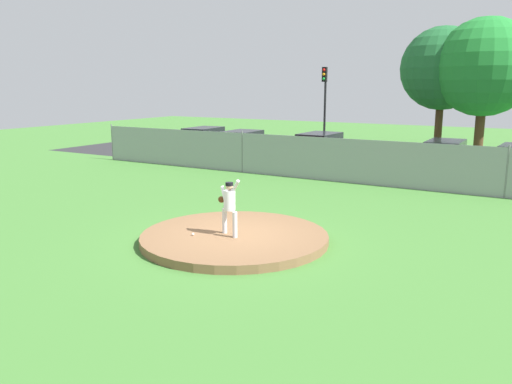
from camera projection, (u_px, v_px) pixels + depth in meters
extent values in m
plane|color=#427A33|center=(320.00, 201.00, 19.40)|extent=(80.00, 80.00, 0.00)
cube|color=#2B2B2D|center=(386.00, 170.00, 26.58)|extent=(44.00, 7.00, 0.01)
cylinder|color=brown|center=(235.00, 238.00, 14.31)|extent=(5.22, 5.22, 0.23)
cylinder|color=silver|center=(225.00, 221.00, 14.28)|extent=(0.13, 0.13, 0.71)
cylinder|color=silver|center=(235.00, 225.00, 13.85)|extent=(0.13, 0.13, 0.71)
cylinder|color=silver|center=(229.00, 200.00, 13.94)|extent=(0.32, 0.32, 0.55)
cylinder|color=silver|center=(235.00, 187.00, 13.77)|extent=(0.40, 0.25, 0.46)
cylinder|color=silver|center=(224.00, 194.00, 14.00)|extent=(0.29, 0.20, 0.46)
ellipsoid|color=#4C2D14|center=(221.00, 200.00, 14.13)|extent=(0.20, 0.12, 0.18)
sphere|color=tan|center=(229.00, 187.00, 13.86)|extent=(0.20, 0.20, 0.20)
cylinder|color=black|center=(229.00, 184.00, 13.84)|extent=(0.21, 0.21, 0.09)
sphere|color=white|center=(193.00, 234.00, 14.09)|extent=(0.07, 0.07, 0.07)
cube|color=gray|center=(357.00, 162.00, 22.58)|extent=(29.79, 0.03, 1.97)
cylinder|color=slate|center=(112.00, 142.00, 29.94)|extent=(0.07, 0.07, 2.07)
cylinder|color=slate|center=(242.00, 152.00, 25.52)|extent=(0.07, 0.07, 2.07)
cylinder|color=slate|center=(507.00, 172.00, 19.62)|extent=(0.07, 0.07, 2.07)
cube|color=silver|center=(444.00, 160.00, 25.12)|extent=(1.81, 4.78, 0.70)
cube|color=black|center=(445.00, 147.00, 24.99)|extent=(1.64, 2.64, 0.63)
cylinder|color=black|center=(449.00, 164.00, 26.45)|extent=(1.81, 0.67, 0.64)
cylinder|color=black|center=(438.00, 172.00, 23.94)|extent=(1.81, 0.67, 0.64)
cube|color=#B7BABF|center=(204.00, 143.00, 32.25)|extent=(2.04, 4.76, 0.79)
cube|color=black|center=(203.00, 132.00, 32.11)|extent=(1.77, 2.66, 0.59)
cylinder|color=black|center=(216.00, 147.00, 33.59)|extent=(1.85, 0.75, 0.64)
cylinder|color=black|center=(191.00, 152.00, 31.06)|extent=(1.85, 0.75, 0.64)
cube|color=slate|center=(243.00, 147.00, 30.76)|extent=(2.03, 4.35, 0.72)
cube|color=black|center=(242.00, 136.00, 30.63)|extent=(1.81, 2.42, 0.59)
cylinder|color=black|center=(253.00, 150.00, 31.98)|extent=(1.95, 0.71, 0.64)
cylinder|color=black|center=(231.00, 155.00, 29.69)|extent=(1.95, 0.71, 0.64)
cube|color=#A81919|center=(319.00, 152.00, 28.10)|extent=(1.99, 4.73, 0.75)
cube|color=black|center=(320.00, 139.00, 27.95)|extent=(1.78, 2.62, 0.67)
cylinder|color=black|center=(330.00, 156.00, 29.38)|extent=(1.93, 0.70, 0.64)
cylinder|color=black|center=(307.00, 162.00, 26.97)|extent=(1.93, 0.70, 0.64)
cone|color=orange|center=(411.00, 166.00, 25.93)|extent=(0.32, 0.32, 0.55)
cube|color=black|center=(411.00, 171.00, 25.99)|extent=(0.40, 0.40, 0.03)
cylinder|color=black|center=(325.00, 111.00, 32.47)|extent=(0.14, 0.14, 5.39)
cube|color=black|center=(325.00, 74.00, 31.86)|extent=(0.28, 0.24, 0.90)
sphere|color=red|center=(324.00, 70.00, 31.71)|extent=(0.18, 0.18, 0.18)
sphere|color=orange|center=(324.00, 74.00, 31.76)|extent=(0.18, 0.18, 0.18)
sphere|color=green|center=(324.00, 79.00, 31.82)|extent=(0.18, 0.18, 0.18)
cylinder|color=#4C331E|center=(438.00, 126.00, 32.01)|extent=(0.46, 0.46, 3.53)
sphere|color=#206230|center=(443.00, 68.00, 31.29)|extent=(5.05, 5.05, 5.05)
cylinder|color=#4C331E|center=(479.00, 131.00, 30.16)|extent=(0.54, 0.54, 3.33)
sphere|color=#217F2F|center=(485.00, 67.00, 29.42)|extent=(5.63, 5.63, 5.63)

